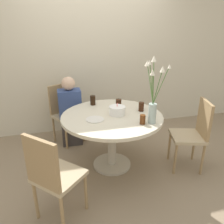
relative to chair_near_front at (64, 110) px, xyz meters
name	(u,v)px	position (x,y,z in m)	size (l,w,h in m)	color
ground_plane	(112,165)	(0.55, -0.89, -0.53)	(16.00, 16.00, 0.00)	#89755B
wall_back	(93,57)	(0.55, 0.41, 0.77)	(8.00, 0.05, 2.60)	beige
dining_table	(112,124)	(0.55, -0.89, 0.08)	(1.27, 1.27, 0.74)	beige
chair_near_front	(64,110)	(0.00, 0.00, 0.00)	(0.55, 0.55, 0.93)	tan
chair_right_flank	(52,174)	(-0.20, -1.63, 0.00)	(0.57, 0.57, 0.93)	tan
chair_left_flank	(194,131)	(1.56, -1.19, 0.00)	(0.50, 0.50, 0.93)	tan
birthday_cake	(117,110)	(0.62, -0.89, 0.26)	(0.20, 0.20, 0.15)	white
flower_vase	(153,99)	(0.92, -1.26, 0.51)	(0.25, 0.35, 0.77)	#9EB2AD
side_plate	(95,119)	(0.32, -0.99, 0.21)	(0.22, 0.22, 0.01)	silver
drink_glass_0	(143,119)	(0.82, -1.24, 0.26)	(0.06, 0.06, 0.11)	#51280F
drink_glass_1	(141,107)	(0.96, -0.85, 0.27)	(0.07, 0.07, 0.12)	#33190C
drink_glass_2	(119,103)	(0.72, -0.62, 0.26)	(0.08, 0.08, 0.11)	#33190C
drink_glass_3	(93,100)	(0.39, -0.45, 0.27)	(0.07, 0.07, 0.13)	black
person_boy	(71,114)	(0.08, -0.14, -0.02)	(0.34, 0.24, 1.09)	#383333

